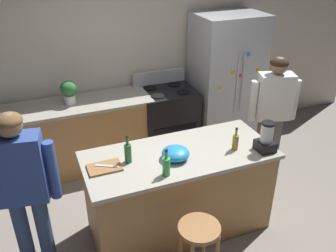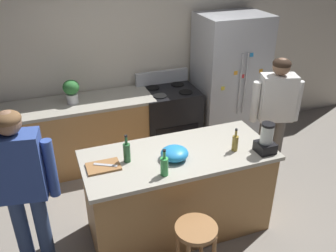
% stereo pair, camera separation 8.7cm
% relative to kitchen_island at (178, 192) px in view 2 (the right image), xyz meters
% --- Properties ---
extents(ground_plane, '(14.00, 14.00, 0.00)m').
position_rel_kitchen_island_xyz_m(ground_plane, '(0.00, 0.00, -0.46)').
color(ground_plane, gray).
extents(back_wall, '(8.00, 0.10, 2.70)m').
position_rel_kitchen_island_xyz_m(back_wall, '(0.00, 1.95, 0.89)').
color(back_wall, beige).
rests_on(back_wall, ground_plane).
extents(kitchen_island, '(1.85, 0.81, 0.92)m').
position_rel_kitchen_island_xyz_m(kitchen_island, '(0.00, 0.00, 0.00)').
color(kitchen_island, '#B7844C').
rests_on(kitchen_island, ground_plane).
extents(back_counter_run, '(2.00, 0.64, 0.92)m').
position_rel_kitchen_island_xyz_m(back_counter_run, '(-0.80, 1.55, -0.00)').
color(back_counter_run, '#B7844C').
rests_on(back_counter_run, ground_plane).
extents(refrigerator, '(0.90, 0.73, 1.87)m').
position_rel_kitchen_island_xyz_m(refrigerator, '(1.36, 1.50, 0.47)').
color(refrigerator, '#B7BABF').
rests_on(refrigerator, ground_plane).
extents(stove_range, '(0.76, 0.65, 1.10)m').
position_rel_kitchen_island_xyz_m(stove_range, '(0.47, 1.52, 0.01)').
color(stove_range, black).
rests_on(stove_range, ground_plane).
extents(person_by_island_left, '(0.60, 0.29, 1.62)m').
position_rel_kitchen_island_xyz_m(person_by_island_left, '(-1.41, -0.02, 0.51)').
color(person_by_island_left, '#384C7A').
rests_on(person_by_island_left, ground_plane).
extents(person_by_sink_right, '(0.59, 0.33, 1.57)m').
position_rel_kitchen_island_xyz_m(person_by_sink_right, '(1.42, 0.48, 0.49)').
color(person_by_sink_right, '#66605B').
rests_on(person_by_sink_right, ground_plane).
extents(bar_stool, '(0.36, 0.36, 0.64)m').
position_rel_kitchen_island_xyz_m(bar_stool, '(-0.12, -0.69, 0.04)').
color(bar_stool, '#9E6B3D').
rests_on(bar_stool, ground_plane).
extents(potted_plant, '(0.20, 0.20, 0.30)m').
position_rel_kitchen_island_xyz_m(potted_plant, '(-0.80, 1.55, 0.63)').
color(potted_plant, silver).
rests_on(potted_plant, back_counter_run).
extents(blender_appliance, '(0.17, 0.17, 0.31)m').
position_rel_kitchen_island_xyz_m(blender_appliance, '(0.79, -0.25, 0.59)').
color(blender_appliance, black).
rests_on(blender_appliance, kitchen_island).
extents(bottle_olive_oil, '(0.07, 0.07, 0.28)m').
position_rel_kitchen_island_xyz_m(bottle_olive_oil, '(-0.50, 0.04, 0.56)').
color(bottle_olive_oil, '#2D6638').
rests_on(bottle_olive_oil, kitchen_island).
extents(bottle_vinegar, '(0.06, 0.06, 0.24)m').
position_rel_kitchen_island_xyz_m(bottle_vinegar, '(0.53, -0.13, 0.55)').
color(bottle_vinegar, olive).
rests_on(bottle_vinegar, kitchen_island).
extents(bottle_soda, '(0.07, 0.07, 0.26)m').
position_rel_kitchen_island_xyz_m(bottle_soda, '(-0.25, -0.27, 0.55)').
color(bottle_soda, '#3FB259').
rests_on(bottle_soda, kitchen_island).
extents(mixing_bowl, '(0.26, 0.26, 0.12)m').
position_rel_kitchen_island_xyz_m(mixing_bowl, '(-0.07, -0.07, 0.52)').
color(mixing_bowl, '#268CD8').
rests_on(mixing_bowl, kitchen_island).
extents(cutting_board, '(0.30, 0.20, 0.02)m').
position_rel_kitchen_island_xyz_m(cutting_board, '(-0.72, 0.02, 0.47)').
color(cutting_board, '#9E6B3D').
rests_on(cutting_board, kitchen_island).
extents(chef_knife, '(0.21, 0.13, 0.01)m').
position_rel_kitchen_island_xyz_m(chef_knife, '(-0.70, 0.02, 0.48)').
color(chef_knife, '#B7BABF').
rests_on(chef_knife, cutting_board).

